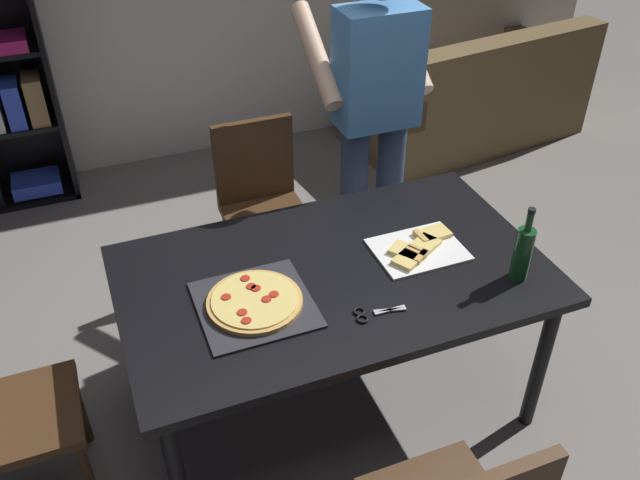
{
  "coord_description": "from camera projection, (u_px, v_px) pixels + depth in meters",
  "views": [
    {
      "loc": [
        -0.8,
        -1.89,
        2.4
      ],
      "look_at": [
        0.0,
        0.15,
        0.8
      ],
      "focal_mm": 37.84,
      "sensor_mm": 36.0,
      "label": 1
    }
  ],
  "objects": [
    {
      "name": "person_serving_pizza",
      "position": [
        374.0,
        112.0,
        3.21
      ],
      "size": [
        0.55,
        0.54,
        1.75
      ],
      "color": "#38476B",
      "rests_on": "ground_plane"
    },
    {
      "name": "dining_table",
      "position": [
        334.0,
        285.0,
        2.67
      ],
      "size": [
        1.66,
        1.0,
        0.75
      ],
      "color": "black",
      "rests_on": "ground_plane"
    },
    {
      "name": "kitchen_scissors",
      "position": [
        371.0,
        313.0,
        2.42
      ],
      "size": [
        0.2,
        0.09,
        0.01
      ],
      "color": "silver",
      "rests_on": "dining_table"
    },
    {
      "name": "couch",
      "position": [
        470.0,
        101.0,
        4.95
      ],
      "size": [
        1.8,
        1.08,
        0.85
      ],
      "color": "brown",
      "rests_on": "ground_plane"
    },
    {
      "name": "pizza_slices_on_towel",
      "position": [
        419.0,
        249.0,
        2.73
      ],
      "size": [
        0.36,
        0.28,
        0.03
      ],
      "color": "white",
      "rests_on": "dining_table"
    },
    {
      "name": "wine_bottle",
      "position": [
        523.0,
        252.0,
        2.53
      ],
      "size": [
        0.07,
        0.07,
        0.32
      ],
      "color": "#194723",
      "rests_on": "dining_table"
    },
    {
      "name": "pepperoni_pizza_on_tray",
      "position": [
        255.0,
        302.0,
        2.46
      ],
      "size": [
        0.41,
        0.41,
        0.04
      ],
      "color": "#2D2D33",
      "rests_on": "dining_table"
    },
    {
      "name": "chair_far_side",
      "position": [
        261.0,
        197.0,
        3.51
      ],
      "size": [
        0.42,
        0.42,
        0.9
      ],
      "color": "#472D19",
      "rests_on": "ground_plane"
    },
    {
      "name": "ground_plane",
      "position": [
        332.0,
        400.0,
        3.07
      ],
      "size": [
        12.0,
        12.0,
        0.0
      ],
      "primitive_type": "plane",
      "color": "gray"
    }
  ]
}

